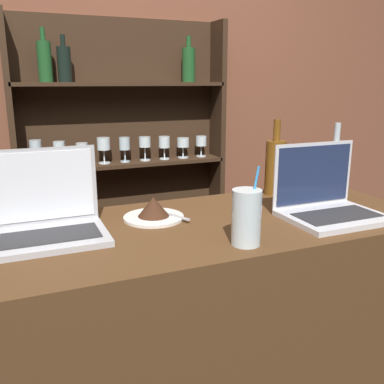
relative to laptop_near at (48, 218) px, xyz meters
The scene contains 9 objects.
bar_counter 0.70m from the laptop_near, ahead, with size 1.60×0.62×0.95m.
back_wall 1.29m from the laptop_near, 69.19° to the left, with size 7.00×0.06×2.70m.
back_shelf 1.19m from the laptop_near, 65.63° to the left, with size 1.17×0.18×1.74m.
laptop_near is the anchor object (origin of this frame).
laptop_far 0.91m from the laptop_near, 10.35° to the right, with size 0.33×0.25×0.24m.
cake_plate 0.34m from the laptop_near, ahead, with size 0.20×0.20×0.08m.
water_glass 0.59m from the laptop_near, 29.52° to the right, with size 0.08×0.08×0.22m.
wine_bottle_clear 1.05m from the laptop_near, ahead, with size 0.07×0.07×0.30m.
wine_bottle_amber 0.92m from the laptop_near, 10.24° to the left, with size 0.08×0.08×0.30m.
Camera 1 is at (-0.52, -0.90, 1.40)m, focal length 40.00 mm.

